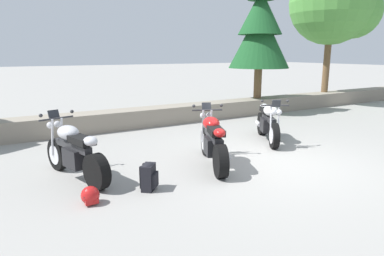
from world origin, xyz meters
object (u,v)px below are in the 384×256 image
motorcycle_silver_near_left (74,153)px  motorcycle_white_far_right (268,123)px  pine_tree_mid_left (260,29)px  rider_backpack (149,176)px  motorcycle_red_centre (213,142)px  rider_helmet (90,196)px  leafy_tree_mid_right (336,5)px

motorcycle_silver_near_left → motorcycle_white_far_right: size_ratio=1.10×
motorcycle_white_far_right → pine_tree_mid_left: bearing=52.7°
rider_backpack → motorcycle_red_centre: bearing=18.8°
motorcycle_red_centre → motorcycle_white_far_right: same height
pine_tree_mid_left → motorcycle_silver_near_left: bearing=-153.5°
motorcycle_white_far_right → rider_helmet: motorcycle_white_far_right is taller
motorcycle_silver_near_left → motorcycle_red_centre: bearing=-13.3°
pine_tree_mid_left → leafy_tree_mid_right: bearing=-0.2°
motorcycle_silver_near_left → pine_tree_mid_left: 8.84m
motorcycle_red_centre → leafy_tree_mid_right: size_ratio=0.36×
motorcycle_silver_near_left → motorcycle_red_centre: same height
rider_helmet → leafy_tree_mid_right: size_ratio=0.05×
rider_backpack → rider_helmet: rider_backpack is taller
motorcycle_red_centre → leafy_tree_mid_right: (9.10, 4.36, 3.73)m
motorcycle_white_far_right → rider_helmet: 5.16m
pine_tree_mid_left → rider_backpack: bearing=-143.3°
rider_backpack → pine_tree_mid_left: (6.62, 4.94, 2.87)m
motorcycle_red_centre → pine_tree_mid_left: bearing=41.3°
motorcycle_white_far_right → pine_tree_mid_left: (2.68, 3.52, 2.62)m
motorcycle_white_far_right → rider_backpack: bearing=-160.2°
pine_tree_mid_left → leafy_tree_mid_right: (4.12, -0.02, 1.10)m
rider_helmet → pine_tree_mid_left: pine_tree_mid_left is taller
motorcycle_white_far_right → leafy_tree_mid_right: size_ratio=0.34×
leafy_tree_mid_right → rider_backpack: bearing=-155.4°
motorcycle_white_far_right → pine_tree_mid_left: size_ratio=0.41×
motorcycle_red_centre → pine_tree_mid_left: (4.98, 4.38, 2.62)m
leafy_tree_mid_right → motorcycle_silver_near_left: bearing=-162.2°
motorcycle_red_centre → rider_helmet: motorcycle_red_centre is taller
rider_backpack → rider_helmet: 0.99m
rider_helmet → motorcycle_red_centre: bearing=13.4°
rider_helmet → leafy_tree_mid_right: (11.73, 4.99, 4.07)m
motorcycle_silver_near_left → rider_backpack: bearing=-51.4°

